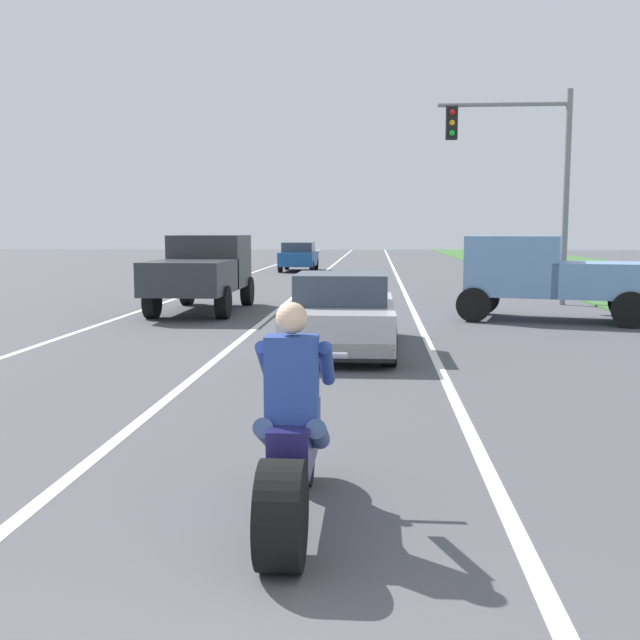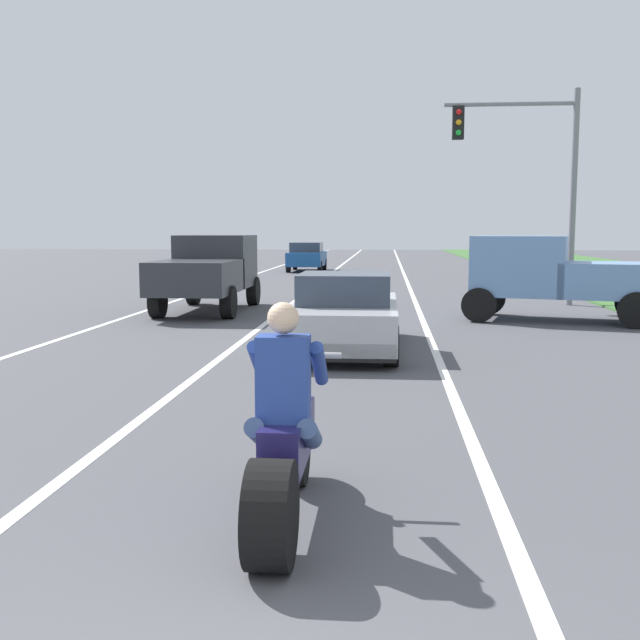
{
  "view_description": "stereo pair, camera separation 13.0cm",
  "coord_description": "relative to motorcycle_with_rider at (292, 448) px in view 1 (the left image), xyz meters",
  "views": [
    {
      "loc": [
        0.8,
        -2.2,
        2.1
      ],
      "look_at": [
        0.11,
        6.9,
        1.0
      ],
      "focal_mm": 41.54,
      "sensor_mm": 36.0,
      "label": 1
    },
    {
      "loc": [
        0.93,
        -2.18,
        2.1
      ],
      "look_at": [
        0.11,
        6.9,
        1.0
      ],
      "focal_mm": 41.54,
      "sensor_mm": 36.0,
      "label": 2
    }
  ],
  "objects": [
    {
      "name": "distant_car_far_ahead",
      "position": [
        -3.43,
        33.52,
        0.18
      ],
      "size": [
        1.8,
        4.0,
        1.5
      ],
      "color": "#194C8C",
      "rests_on": "ground"
    },
    {
      "name": "lane_stripe_centre_dashed",
      "position": [
        -2.03,
        17.21,
        -0.59
      ],
      "size": [
        0.14,
        120.0,
        0.01
      ],
      "primitive_type": "cube",
      "color": "white",
      "rests_on": "ground"
    },
    {
      "name": "pickup_truck_right_shoulder_light_blue",
      "position": [
        4.75,
        12.67,
        0.51
      ],
      "size": [
        5.14,
        3.14,
        1.98
      ],
      "color": "#6B93C6",
      "rests_on": "ground"
    },
    {
      "name": "pickup_truck_left_lane_dark_grey",
      "position": [
        -3.93,
        14.01,
        0.51
      ],
      "size": [
        2.02,
        4.8,
        1.98
      ],
      "color": "#2D3035",
      "rests_on": "ground"
    },
    {
      "name": "lane_stripe_left_solid",
      "position": [
        -5.63,
        17.21,
        -0.59
      ],
      "size": [
        0.14,
        120.0,
        0.01
      ],
      "primitive_type": "cube",
      "color": "white",
      "rests_on": "ground"
    },
    {
      "name": "traffic_light_mast_near",
      "position": [
        4.8,
        16.51,
        3.34
      ],
      "size": [
        3.71,
        0.34,
        6.0
      ],
      "color": "gray",
      "rests_on": "ground"
    },
    {
      "name": "lane_stripe_right_solid",
      "position": [
        1.57,
        17.21,
        -0.59
      ],
      "size": [
        0.14,
        120.0,
        0.01
      ],
      "primitive_type": "cube",
      "color": "white",
      "rests_on": "ground"
    },
    {
      "name": "sports_car_silver",
      "position": [
        -0.01,
        7.97,
        0.04
      ],
      "size": [
        1.84,
        4.3,
        1.37
      ],
      "color": "#B7B7BC",
      "rests_on": "ground"
    },
    {
      "name": "motorcycle_with_rider",
      "position": [
        0.0,
        0.0,
        0.0
      ],
      "size": [
        0.7,
        2.21,
        1.62
      ],
      "color": "black",
      "rests_on": "ground"
    }
  ]
}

